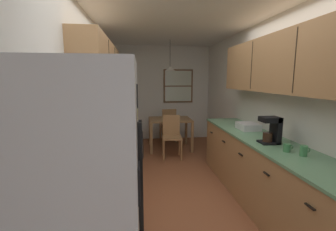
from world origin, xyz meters
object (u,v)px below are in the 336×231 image
object	(u,v)px
dining_chair_far	(168,124)
coffee_maker	(272,130)
stove_range	(101,205)
dining_chair_near	(172,134)
mug_spare	(304,151)
dining_table	(170,123)
mug_by_coffeemaker	(287,148)
dish_rack	(248,126)
refrigerator	(86,200)
storage_canister	(106,139)
microwave_over_range	(81,80)
trash_bin	(136,145)

from	to	relation	value
dining_chair_far	coffee_maker	xyz separation A→B (m)	(0.85, -3.39, 0.57)
stove_range	dining_chair_near	xyz separation A→B (m)	(1.05, 2.62, 0.03)
mug_spare	dining_table	bearing A→B (deg)	106.07
mug_by_coffeemaker	mug_spare	distance (m)	0.17
dish_rack	coffee_maker	bearing A→B (deg)	-95.36
refrigerator	mug_spare	world-z (taller)	refrigerator
coffee_maker	dish_rack	size ratio (longest dim) A/B	0.95
stove_range	dish_rack	xyz separation A→B (m)	(2.04, 1.18, 0.48)
refrigerator	storage_canister	bearing A→B (deg)	92.01
dining_chair_far	storage_canister	world-z (taller)	storage_canister
mug_spare	microwave_over_range	bearing A→B (deg)	178.32
refrigerator	dining_chair_near	size ratio (longest dim) A/B	1.98
dining_table	stove_range	bearing A→B (deg)	-108.67
microwave_over_range	dining_chair_far	distance (m)	4.17
dish_rack	mug_spare	bearing A→B (deg)	-90.35
microwave_over_range	dining_table	distance (m)	3.59
trash_bin	storage_canister	size ratio (longest dim) A/B	3.03
refrigerator	dining_table	world-z (taller)	refrigerator
storage_canister	coffee_maker	world-z (taller)	coffee_maker
storage_canister	dining_chair_far	bearing A→B (deg)	71.17
storage_canister	coffee_maker	xyz separation A→B (m)	(1.97, -0.08, 0.07)
coffee_maker	refrigerator	bearing A→B (deg)	-150.38
dining_table	mug_by_coffeemaker	distance (m)	3.26
microwave_over_range	dish_rack	distance (m)	2.55
coffee_maker	dish_rack	bearing A→B (deg)	84.64
storage_canister	dish_rack	xyz separation A→B (m)	(2.04, 0.67, -0.05)
dining_chair_near	mug_spare	xyz separation A→B (m)	(0.98, -2.69, 0.45)
trash_bin	mug_by_coffeemaker	world-z (taller)	mug_by_coffeemaker
dining_chair_near	mug_by_coffeemaker	distance (m)	2.73
dish_rack	trash_bin	bearing A→B (deg)	139.94
dining_chair_far	mug_spare	xyz separation A→B (m)	(0.91, -3.87, 0.45)
refrigerator	dining_chair_far	size ratio (longest dim) A/B	1.98
dining_table	mug_by_coffeemaker	xyz separation A→B (m)	(0.86, -3.13, 0.33)
dining_chair_far	dish_rack	xyz separation A→B (m)	(0.92, -2.63, 0.45)
trash_bin	coffee_maker	world-z (taller)	coffee_maker
mug_by_coffeemaker	mug_spare	xyz separation A→B (m)	(0.08, -0.15, 0.01)
dining_chair_far	mug_spare	size ratio (longest dim) A/B	8.19
stove_range	coffee_maker	bearing A→B (deg)	12.03
refrigerator	microwave_over_range	world-z (taller)	microwave_over_range
stove_range	dining_table	world-z (taller)	stove_range
microwave_over_range	trash_bin	bearing A→B (deg)	81.22
dining_table	dining_chair_near	world-z (taller)	dining_chair_near
trash_bin	coffee_maker	distance (m)	2.89
refrigerator	dining_chair_far	xyz separation A→B (m)	(1.09, 4.49, -0.39)
stove_range	dining_table	distance (m)	3.40
microwave_over_range	storage_canister	xyz separation A→B (m)	(0.11, 0.50, -0.67)
dining_table	microwave_over_range	bearing A→B (deg)	-110.47
mug_by_coffeemaker	mug_spare	world-z (taller)	mug_spare
microwave_over_range	coffee_maker	world-z (taller)	microwave_over_range
stove_range	dining_chair_near	distance (m)	2.82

